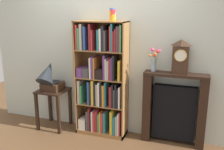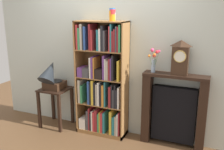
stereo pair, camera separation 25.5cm
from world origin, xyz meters
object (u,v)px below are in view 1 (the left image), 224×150
side_table_left (53,100)px  gramophone (49,77)px  flower_vase (154,60)px  fireplace_mantel (174,109)px  mantel_clock (181,57)px  cup_stack (113,15)px  bookshelf (102,84)px

side_table_left → gramophone: bearing=-90.0°
side_table_left → flower_vase: (1.64, 0.11, 0.77)m
gramophone → fireplace_mantel: gramophone is taller
gramophone → flower_vase: 1.68m
mantel_clock → flower_vase: size_ratio=1.41×
cup_stack → gramophone: size_ratio=0.33×
bookshelf → flower_vase: bookshelf is taller
fireplace_mantel → flower_vase: 0.79m
gramophone → mantel_clock: (2.00, 0.19, 0.42)m
cup_stack → side_table_left: 1.74m
side_table_left → gramophone: size_ratio=1.22×
side_table_left → mantel_clock: (2.00, 0.11, 0.84)m
side_table_left → bookshelf: bearing=3.8°
cup_stack → gramophone: cup_stack is taller
bookshelf → cup_stack: bearing=-7.8°
cup_stack → gramophone: (-1.03, -0.11, -0.98)m
cup_stack → flower_vase: cup_stack is taller
bookshelf → cup_stack: cup_stack is taller
bookshelf → fireplace_mantel: 1.15m
gramophone → flower_vase: (1.64, 0.19, 0.35)m
cup_stack → mantel_clock: bearing=4.7°
side_table_left → mantel_clock: size_ratio=1.39×
cup_stack → side_table_left: size_ratio=0.27×
bookshelf → gramophone: (-0.85, -0.14, 0.08)m
gramophone → flower_vase: bearing=6.5°
cup_stack → mantel_clock: 1.12m
fireplace_mantel → mantel_clock: 0.79m
bookshelf → flower_vase: size_ratio=5.27×
fireplace_mantel → side_table_left: bearing=-176.2°
flower_vase → fireplace_mantel: bearing=4.2°
flower_vase → bookshelf: bearing=-176.3°
bookshelf → gramophone: bookshelf is taller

